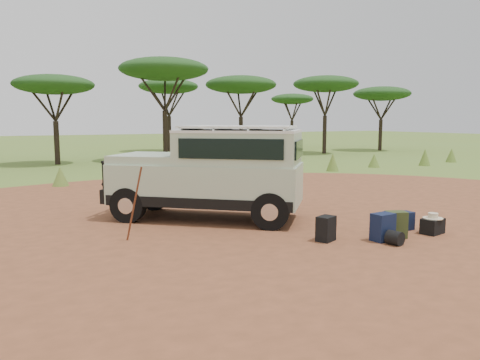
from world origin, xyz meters
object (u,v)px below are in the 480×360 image
backpack_olive (396,225)px  hard_case (432,226)px  duffel_navy (404,221)px  walking_staff (134,204)px  backpack_black (326,229)px  safari_vehicle (213,175)px  backpack_navy (383,227)px

backpack_olive → hard_case: backpack_olive is taller
backpack_olive → duffel_navy: 0.82m
walking_staff → duffel_navy: bearing=-56.7°
walking_staff → hard_case: 6.22m
walking_staff → backpack_black: bearing=-66.3°
safari_vehicle → hard_case: safari_vehicle is taller
backpack_black → backpack_navy: (1.01, -0.52, 0.03)m
walking_staff → hard_case: bearing=-60.8°
backpack_navy → duffel_navy: (1.13, 0.48, -0.08)m
safari_vehicle → backpack_black: (1.09, -2.96, -0.84)m
backpack_black → hard_case: backpack_black is taller
backpack_black → backpack_olive: 1.51m
backpack_navy → backpack_olive: backpack_navy is taller
safari_vehicle → duffel_navy: safari_vehicle is taller
backpack_black → backpack_navy: 1.14m
safari_vehicle → backpack_navy: size_ratio=8.34×
walking_staff → backpack_navy: (4.36, -2.29, -0.47)m
hard_case → duffel_navy: bearing=102.2°
safari_vehicle → duffel_navy: bearing=-2.1°
backpack_black → backpack_olive: bearing=-40.3°
backpack_navy → hard_case: 1.37m
backpack_navy → hard_case: (1.37, -0.07, -0.11)m
duffel_navy → backpack_olive: bearing=-147.9°
backpack_navy → duffel_navy: size_ratio=1.40×
backpack_black → backpack_olive: backpack_olive is taller
safari_vehicle → duffel_navy: (3.23, -3.00, -0.89)m
backpack_navy → walking_staff: bearing=148.4°
backpack_black → hard_case: 2.45m
backpack_black → backpack_navy: bearing=-49.9°
backpack_olive → duffel_navy: (0.70, 0.41, -0.07)m
walking_staff → backpack_black: size_ratio=3.05×
backpack_olive → safari_vehicle: bearing=148.3°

